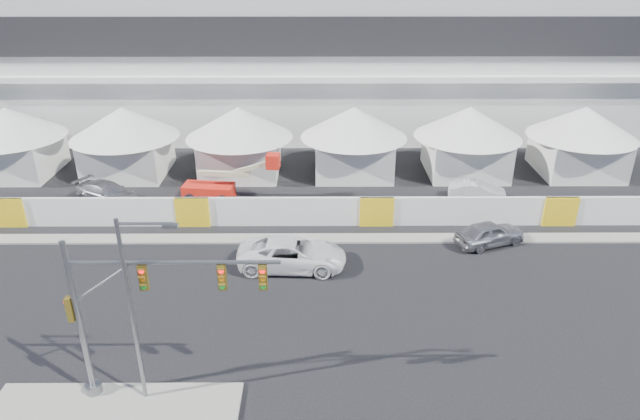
{
  "coord_description": "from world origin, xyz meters",
  "views": [
    {
      "loc": [
        2.14,
        -19.12,
        17.0
      ],
      "look_at": [
        2.28,
        10.0,
        3.23
      ],
      "focal_mm": 32.0,
      "sensor_mm": 36.0,
      "label": 1
    }
  ],
  "objects_px": {
    "pickup_curb": "(292,254)",
    "boom_lift": "(218,186)",
    "traffic_mast": "(124,314)",
    "lot_car_a": "(477,191)",
    "streetlight_median": "(135,301)",
    "lot_car_c": "(108,193)",
    "sedan_silver": "(490,233)"
  },
  "relations": [
    {
      "from": "lot_car_a",
      "to": "lot_car_c",
      "type": "relative_size",
      "value": 0.8
    },
    {
      "from": "lot_car_a",
      "to": "traffic_mast",
      "type": "relative_size",
      "value": 0.49
    },
    {
      "from": "lot_car_a",
      "to": "streetlight_median",
      "type": "distance_m",
      "value": 27.34
    },
    {
      "from": "pickup_curb",
      "to": "boom_lift",
      "type": "xyz_separation_m",
      "value": [
        -5.74,
        9.65,
        0.11
      ]
    },
    {
      "from": "lot_car_c",
      "to": "boom_lift",
      "type": "height_order",
      "value": "boom_lift"
    },
    {
      "from": "lot_car_a",
      "to": "boom_lift",
      "type": "height_order",
      "value": "boom_lift"
    },
    {
      "from": "sedan_silver",
      "to": "pickup_curb",
      "type": "height_order",
      "value": "pickup_curb"
    },
    {
      "from": "pickup_curb",
      "to": "lot_car_a",
      "type": "height_order",
      "value": "pickup_curb"
    },
    {
      "from": "streetlight_median",
      "to": "boom_lift",
      "type": "height_order",
      "value": "streetlight_median"
    },
    {
      "from": "lot_car_c",
      "to": "traffic_mast",
      "type": "distance_m",
      "value": 20.87
    },
    {
      "from": "lot_car_a",
      "to": "traffic_mast",
      "type": "bearing_deg",
      "value": 147.77
    },
    {
      "from": "lot_car_c",
      "to": "sedan_silver",
      "type": "bearing_deg",
      "value": -75.44
    },
    {
      "from": "pickup_curb",
      "to": "lot_car_c",
      "type": "distance_m",
      "value": 16.25
    },
    {
      "from": "sedan_silver",
      "to": "pickup_curb",
      "type": "bearing_deg",
      "value": 81.33
    },
    {
      "from": "pickup_curb",
      "to": "traffic_mast",
      "type": "distance_m",
      "value": 12.22
    },
    {
      "from": "lot_car_a",
      "to": "traffic_mast",
      "type": "distance_m",
      "value": 27.47
    },
    {
      "from": "lot_car_c",
      "to": "boom_lift",
      "type": "xyz_separation_m",
      "value": [
        7.77,
        0.62,
        0.23
      ]
    },
    {
      "from": "lot_car_c",
      "to": "traffic_mast",
      "type": "bearing_deg",
      "value": -130.1
    },
    {
      "from": "traffic_mast",
      "to": "boom_lift",
      "type": "bearing_deg",
      "value": 89.26
    },
    {
      "from": "boom_lift",
      "to": "lot_car_a",
      "type": "bearing_deg",
      "value": 5.92
    },
    {
      "from": "sedan_silver",
      "to": "boom_lift",
      "type": "xyz_separation_m",
      "value": [
        -17.78,
        6.97,
        0.22
      ]
    },
    {
      "from": "sedan_silver",
      "to": "pickup_curb",
      "type": "relative_size",
      "value": 0.71
    },
    {
      "from": "pickup_curb",
      "to": "lot_car_a",
      "type": "distance_m",
      "value": 16.04
    },
    {
      "from": "traffic_mast",
      "to": "sedan_silver",
      "type": "bearing_deg",
      "value": 35.44
    },
    {
      "from": "boom_lift",
      "to": "pickup_curb",
      "type": "bearing_deg",
      "value": -52.58
    },
    {
      "from": "pickup_curb",
      "to": "streetlight_median",
      "type": "height_order",
      "value": "streetlight_median"
    },
    {
      "from": "pickup_curb",
      "to": "sedan_silver",
      "type": "bearing_deg",
      "value": -75.13
    },
    {
      "from": "sedan_silver",
      "to": "lot_car_c",
      "type": "relative_size",
      "value": 0.87
    },
    {
      "from": "streetlight_median",
      "to": "lot_car_a",
      "type": "bearing_deg",
      "value": 47.16
    },
    {
      "from": "traffic_mast",
      "to": "boom_lift",
      "type": "relative_size",
      "value": 1.14
    },
    {
      "from": "sedan_silver",
      "to": "lot_car_a",
      "type": "bearing_deg",
      "value": -29.24
    },
    {
      "from": "pickup_curb",
      "to": "boom_lift",
      "type": "distance_m",
      "value": 11.23
    }
  ]
}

